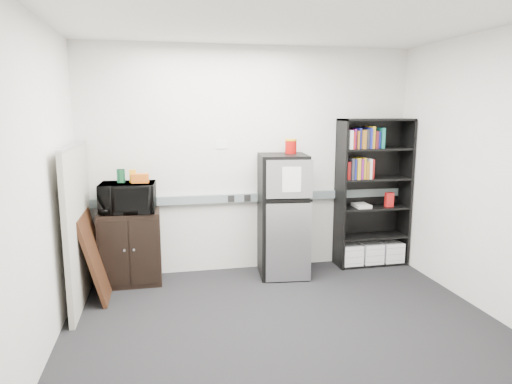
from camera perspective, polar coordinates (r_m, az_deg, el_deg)
The scene contains 18 objects.
floor at distance 4.27m, azimuth 4.10°, elevation -17.07°, with size 4.00×4.00×0.00m, color black.
wall_back at distance 5.53m, azimuth -0.70°, elevation 3.95°, with size 4.00×0.02×2.70m, color white.
wall_right at distance 4.80m, azimuth 27.98°, elevation 1.78°, with size 0.02×3.50×2.70m, color white.
wall_left at distance 3.81m, azimuth -25.94°, elevation 0.03°, with size 0.02×3.50×2.70m, color white.
ceiling at distance 3.86m, azimuth 4.64°, elevation 21.30°, with size 4.00×3.50×0.02m, color white.
electrical_raceway at distance 5.57m, azimuth -0.63°, elevation -0.69°, with size 3.92×0.05×0.10m, color slate.
wall_note at distance 5.45m, azimuth -4.33°, elevation 5.94°, with size 0.14×0.00×0.10m, color white.
bookshelf at distance 5.91m, azimuth 14.37°, elevation -0.24°, with size 0.90×0.34×1.85m.
cubicle_partition at distance 4.93m, azimuth -21.34°, elevation -3.90°, with size 0.06×1.30×1.62m.
cabinet at distance 5.38m, azimuth -15.41°, elevation -6.73°, with size 0.67×0.45×0.84m.
microwave at distance 5.23m, azimuth -15.72°, elevation -0.66°, with size 0.59×0.40×0.33m, color black.
snack_box_a at distance 5.23m, azimuth -16.55°, elevation 1.94°, with size 0.07×0.05×0.15m, color #18562E.
snack_box_b at distance 5.23m, azimuth -16.48°, elevation 1.95°, with size 0.07×0.05×0.15m, color #0C3824.
snack_box_c at distance 5.22m, azimuth -15.14°, elevation 1.94°, with size 0.07×0.05×0.14m, color gold.
snack_bag at distance 5.17m, azimuth -14.28°, elevation 1.68°, with size 0.18×0.10×0.10m, color #D15A14.
refrigerator at distance 5.39m, azimuth 3.36°, elevation -2.98°, with size 0.60×0.62×1.45m.
coffee_can at distance 5.42m, azimuth 4.37°, elevation 5.85°, with size 0.14×0.14×0.19m.
framed_poster at distance 5.11m, azimuth -19.41°, elevation -7.39°, with size 0.27×0.72×0.90m.
Camera 1 is at (-1.06, -3.64, 1.96)m, focal length 32.00 mm.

